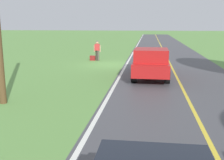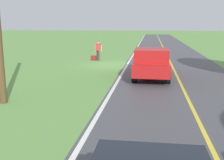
{
  "view_description": "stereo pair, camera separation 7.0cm",
  "coord_description": "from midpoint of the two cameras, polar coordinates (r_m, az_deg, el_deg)",
  "views": [
    {
      "loc": [
        -3.05,
        21.0,
        3.22
      ],
      "look_at": [
        -1.65,
        10.82,
        1.06
      ],
      "focal_mm": 43.29,
      "sensor_mm": 36.0,
      "label": 1
    },
    {
      "loc": [
        -3.11,
        20.99,
        3.22
      ],
      "look_at": [
        -1.65,
        10.82,
        1.06
      ],
      "focal_mm": 43.29,
      "sensor_mm": 36.0,
      "label": 2
    }
  ],
  "objects": [
    {
      "name": "lane_edge_line",
      "position": [
        21.31,
        3.31,
        3.21
      ],
      "size": [
        0.16,
        117.6,
        0.0
      ],
      "primitive_type": "cube",
      "color": "silver",
      "rests_on": "ground"
    },
    {
      "name": "ground_plane",
      "position": [
        21.46,
        -0.18,
        3.28
      ],
      "size": [
        200.0,
        200.0,
        0.0
      ],
      "primitive_type": "plane",
      "color": "#609347"
    },
    {
      "name": "hitchhiker_walking",
      "position": [
        23.77,
        -2.81,
        6.49
      ],
      "size": [
        0.62,
        0.53,
        1.75
      ],
      "color": "#4C473D",
      "rests_on": "ground"
    },
    {
      "name": "road_surface",
      "position": [
        21.31,
        12.66,
        2.93
      ],
      "size": [
        7.3,
        120.0,
        0.0
      ],
      "primitive_type": "cube",
      "color": "#47474C",
      "rests_on": "ground"
    },
    {
      "name": "pickup_truck_passing",
      "position": [
        16.25,
        8.5,
        3.8
      ],
      "size": [
        2.16,
        5.43,
        1.82
      ],
      "color": "#B21919",
      "rests_on": "ground"
    },
    {
      "name": "lane_centre_line",
      "position": [
        21.31,
        12.66,
        2.94
      ],
      "size": [
        0.14,
        117.6,
        0.0
      ],
      "primitive_type": "cube",
      "color": "gold",
      "rests_on": "ground"
    },
    {
      "name": "suitcase_carried",
      "position": [
        23.89,
        -3.82,
        4.66
      ],
      "size": [
        0.47,
        0.24,
        0.43
      ],
      "primitive_type": "cube",
      "rotation": [
        0.0,
        0.0,
        1.49
      ],
      "color": "maroon",
      "rests_on": "ground"
    }
  ]
}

